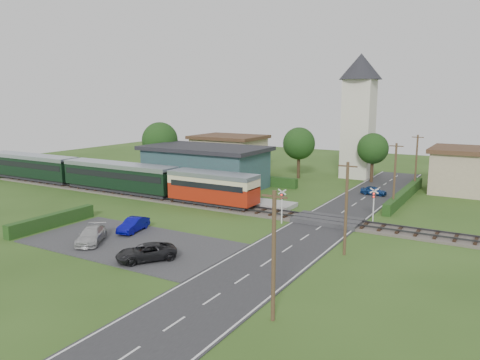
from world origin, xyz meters
The scene contains 32 objects.
ground centered at (0.00, 0.00, 0.00)m, with size 120.00×120.00×0.00m, color #2D4C19.
railway_track centered at (0.00, 2.00, 0.11)m, with size 76.00×3.20×0.49m.
road centered at (10.00, 0.00, 0.03)m, with size 6.00×70.00×0.05m, color #28282B.
car_park centered at (-1.50, -12.00, 0.04)m, with size 17.00×9.00×0.08m, color #333335.
crossing_deck centered at (10.00, 2.00, 0.23)m, with size 6.20×3.40×0.45m, color #333335.
platform centered at (-10.00, 5.20, 0.23)m, with size 30.00×3.00×0.45m, color gray.
equipment_hut centered at (-18.00, 5.20, 1.75)m, with size 2.30×2.30×2.55m.
station_building centered at (-10.00, 10.99, 2.69)m, with size 16.00×9.00×5.30m.
train centered at (-19.63, 2.00, 2.18)m, with size 43.20×2.90×3.40m.
church_tower centered at (5.00, 28.00, 10.23)m, with size 6.00×6.00×17.60m.
house_west centered at (-15.00, 25.00, 2.79)m, with size 10.80×8.80×5.50m.
house_east centered at (20.00, 24.00, 2.80)m, with size 8.80×8.80×5.50m.
hedge_carpark centered at (-11.00, -12.00, 0.60)m, with size 0.80×9.00×1.20m, color #193814.
hedge_roadside centered at (14.20, 16.00, 0.60)m, with size 0.80×18.00×1.20m, color #193814.
hedge_station centered at (-10.00, 15.50, 0.65)m, with size 22.00×0.80×1.30m, color #193814.
tree_a centered at (-20.00, 14.00, 5.38)m, with size 5.20×5.20×8.00m.
tree_b centered at (-2.00, 23.00, 5.02)m, with size 4.60×4.60×7.34m.
tree_c centered at (8.00, 25.00, 4.65)m, with size 4.20×4.20×6.78m.
utility_pole_a centered at (14.20, -18.00, 3.63)m, with size 1.40×0.22×7.00m.
utility_pole_b centered at (14.20, -6.00, 3.63)m, with size 1.40×0.22×7.00m.
utility_pole_c centered at (14.20, 10.00, 3.63)m, with size 1.40×0.22×7.00m.
utility_pole_d centered at (14.20, 22.00, 3.63)m, with size 1.40×0.22×7.00m.
crossing_signal_near centered at (6.40, -0.41, 2.14)m, with size 0.84×0.28×3.28m.
crossing_signal_far centered at (13.60, 4.39, 2.14)m, with size 0.84×0.28×3.28m.
streetlamp_west centered at (-22.00, 20.00, 3.04)m, with size 0.30×0.30×5.15m.
streetlamp_east centered at (16.00, 27.00, 3.04)m, with size 0.30×0.30×5.15m.
car_on_road centered at (10.51, 16.59, 0.57)m, with size 1.22×3.04×1.04m, color navy.
car_park_blue centered at (-3.51, -9.50, 0.67)m, with size 1.26×3.61×1.19m, color #060781.
car_park_silver centered at (-4.23, -13.57, 0.70)m, with size 1.72×4.24×1.23m, color #B8B8B8.
car_park_dark centered at (2.35, -14.50, 0.67)m, with size 1.97×4.27×1.19m, color black.
pedestrian_near centered at (-1.23, 5.48, 1.39)m, with size 0.69×0.45×1.88m, color gray.
pedestrian_far centered at (-14.99, 4.46, 1.30)m, with size 0.82×0.64×1.70m, color gray.
Camera 1 is at (24.30, -38.73, 11.67)m, focal length 35.00 mm.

